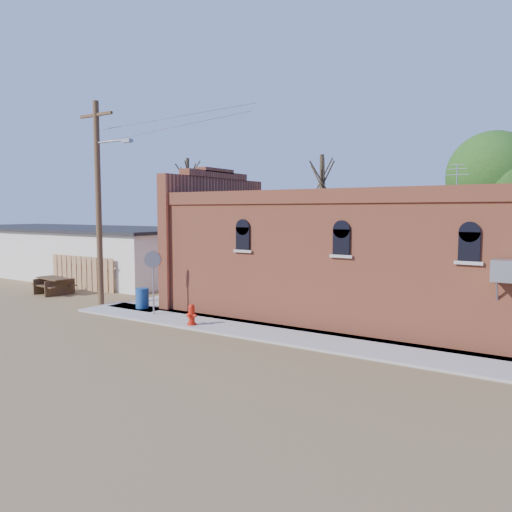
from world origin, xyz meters
The scene contains 14 objects.
ground centered at (0.00, 0.00, 0.00)m, with size 120.00×120.00×0.00m, color brown.
sidewalk_south centered at (1.50, 0.90, 0.04)m, with size 19.00×2.20×0.08m, color #9E9991.
sidewalk_west centered at (-6.30, 6.00, 0.04)m, with size 2.60×10.00×0.08m, color #9E9991.
brick_bar centered at (1.64, 5.49, 2.34)m, with size 16.40×7.97×6.30m.
storage_building centered at (-19.00, 8.00, 1.60)m, with size 20.40×8.40×3.17m.
wood_fence centered at (-12.80, 3.80, 0.90)m, with size 5.20×0.10×1.80m, color #9B6B46, non-canonical shape.
utility_pole centered at (-8.14, 1.20, 4.77)m, with size 3.12×0.26×9.00m.
tree_bare_near centered at (-3.00, 13.00, 5.96)m, with size 2.80×2.80×7.65m.
tree_bare_far centered at (-14.00, 14.00, 6.36)m, with size 2.80×2.80×8.16m.
tree_leafy centered at (6.00, 13.50, 5.93)m, with size 4.40×4.40×8.15m.
fire_hydrant centered at (-2.09, 0.21, 0.46)m, with size 0.43×0.40×0.77m.
stop_sign centered at (-4.62, 0.85, 2.06)m, with size 0.50×0.57×2.57m.
trash_barrel centered at (-5.93, 1.50, 0.51)m, with size 0.56×0.56×0.86m, color navy.
picnic_table centered at (-12.74, 2.00, 0.56)m, with size 2.23×1.80×0.85m.
Camera 1 is at (9.63, -13.60, 4.23)m, focal length 35.00 mm.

